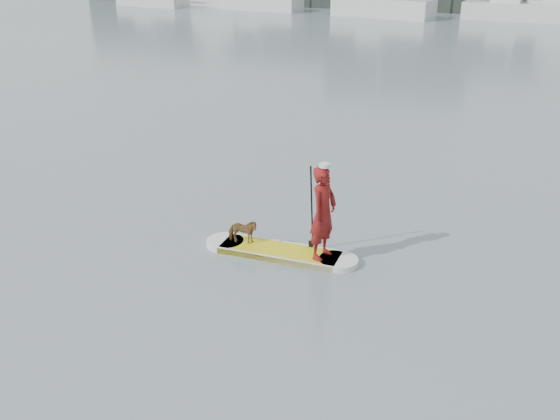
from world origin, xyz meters
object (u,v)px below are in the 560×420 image
at_px(sailboat_b, 259,1).
at_px(dog, 243,231).
at_px(paddler, 323,213).
at_px(sailboat_d, 515,9).
at_px(sailboat_c, 382,6).
at_px(paddleboard, 280,252).

bearing_deg(sailboat_b, dog, -58.89).
bearing_deg(paddler, dog, 103.53).
xyz_separation_m(paddler, sailboat_d, (0.63, 46.46, -0.19)).
bearing_deg(sailboat_d, sailboat_c, -167.49).
relative_size(paddleboard, paddler, 1.73).
bearing_deg(sailboat_b, sailboat_c, 0.31).
distance_m(paddleboard, sailboat_b, 50.84).
xyz_separation_m(paddler, dog, (-1.74, -0.08, -0.68)).
relative_size(sailboat_b, sailboat_c, 0.98).
distance_m(dog, sailboat_b, 50.52).
relative_size(paddleboard, sailboat_d, 0.27).
relative_size(paddleboard, sailboat_c, 0.27).
bearing_deg(dog, sailboat_d, -15.35).
height_order(paddler, sailboat_d, sailboat_d).
relative_size(paddler, sailboat_c, 0.15).
relative_size(dog, sailboat_c, 0.05).
relative_size(sailboat_b, sailboat_d, 0.99).
bearing_deg(paddler, paddleboard, 103.53).
xyz_separation_m(paddleboard, paddler, (0.90, 0.04, 1.01)).
relative_size(paddleboard, dog, 5.16).
relative_size(paddler, dog, 2.98).
height_order(paddler, dog, paddler).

